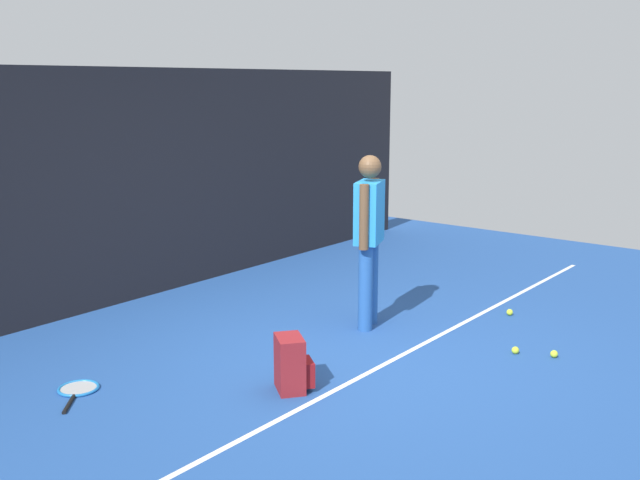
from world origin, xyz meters
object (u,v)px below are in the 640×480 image
Objects in this scene: tennis_ball_near_player at (554,354)px; tennis_ball_mid_court at (510,312)px; backpack at (292,365)px; tennis_ball_by_fence at (515,350)px; tennis_racket at (78,390)px; tennis_player at (369,231)px.

tennis_ball_near_player is 1.21m from tennis_ball_mid_court.
backpack is 6.67× the size of tennis_ball_by_fence.
tennis_ball_near_player is at bearing -137.23° from tennis_ball_mid_court.
tennis_ball_by_fence is at bearing -81.73° from tennis_racket.
backpack is at bearing 172.72° from tennis_player.
tennis_racket is 8.63× the size of tennis_ball_by_fence.
tennis_player is 25.76× the size of tennis_ball_mid_court.
tennis_ball_near_player is (0.31, -1.78, -0.93)m from tennis_player.
tennis_ball_near_player is at bearing -86.78° from backpack.
tennis_ball_by_fence is at bearing -153.04° from tennis_ball_mid_court.
backpack is 6.67× the size of tennis_ball_near_player.
tennis_ball_mid_court is (2.86, -0.53, -0.18)m from backpack.
tennis_ball_by_fence is (-0.13, 0.31, 0.00)m from tennis_ball_near_player.
tennis_ball_near_player is at bearing -84.01° from tennis_racket.
tennis_player is 25.76× the size of tennis_ball_near_player.
tennis_racket is at bearing 138.92° from tennis_ball_near_player.
tennis_racket is 8.63× the size of tennis_ball_near_player.
tennis_player is 3.86× the size of backpack.
tennis_ball_near_player is (1.97, -1.35, -0.18)m from backpack.
tennis_ball_mid_court is (1.20, -0.96, -0.93)m from tennis_player.
tennis_racket is at bearing 77.12° from backpack.
tennis_player is 25.76× the size of tennis_ball_by_fence.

